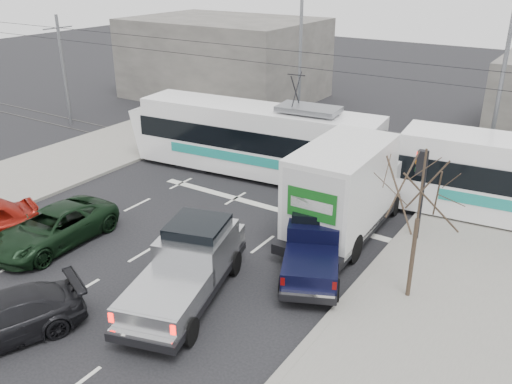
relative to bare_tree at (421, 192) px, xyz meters
The scene contains 15 objects.
ground 8.85m from the bare_tree, 161.79° to the right, with size 120.00×120.00×0.00m, color black.
sidewalk_right 4.69m from the bare_tree, 60.75° to the right, with size 6.00×60.00×0.15m, color gray.
rails 11.33m from the bare_tree, 135.38° to the left, with size 60.00×1.60×0.03m, color #33302D.
building_left 29.11m from the bare_tree, 137.92° to the left, with size 14.00×10.00×6.00m, color slate.
bare_tree is the anchor object (origin of this frame).
traffic_signal 4.28m from the bare_tree, 105.76° to the left, with size 0.44×0.44×3.60m.
street_lamp_near 11.58m from the bare_tree, 91.42° to the left, with size 2.38×0.25×9.00m.
street_lamp_far 17.97m from the bare_tree, 131.12° to the left, with size 2.38×0.25×9.00m.
catenary 10.68m from the bare_tree, 135.38° to the left, with size 60.00×0.20×7.00m.
tram 8.27m from the bare_tree, 115.60° to the left, with size 25.98×5.27×5.28m.
silver_pickup 7.58m from the bare_tree, 149.48° to the right, with size 3.77×6.54×2.25m.
box_truck 5.27m from the bare_tree, 138.83° to the left, with size 2.87×7.74×3.83m.
navy_pickup 4.44m from the bare_tree, behind, with size 3.67×5.22×2.08m.
green_car 13.57m from the bare_tree, 163.02° to the right, with size 2.36×5.12×1.42m, color black.
dark_car 12.81m from the bare_tree, 137.29° to the right, with size 1.92×4.73×1.37m, color black.
Camera 1 is at (11.58, -12.58, 10.20)m, focal length 38.00 mm.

